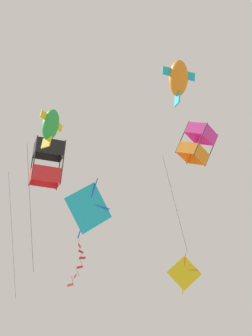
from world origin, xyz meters
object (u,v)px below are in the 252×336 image
kite_box_highest (47,163)px  kite_fish_mid_left (178,78)px  kite_diamond_upper_right (184,273)px  kite_box_near_left (197,144)px  kite_diamond_far_centre (88,209)px  kite_fish_near_right (51,125)px

kite_box_highest → kite_fish_mid_left: (8.87, -2.35, -1.28)m
kite_diamond_upper_right → kite_box_highest: 8.34m
kite_box_near_left → kite_box_highest: 8.13m
kite_box_near_left → kite_diamond_far_centre: (-0.51, -5.89, -5.72)m
kite_box_highest → kite_fish_mid_left: 9.26m
kite_fish_near_right → kite_diamond_far_centre: (2.24, -0.39, -4.42)m
kite_fish_near_right → kite_diamond_upper_right: 10.83m
kite_box_near_left → kite_diamond_upper_right: bearing=35.3°
kite_box_near_left → kite_fish_mid_left: (1.02, -2.91, 0.78)m
kite_fish_near_right → kite_diamond_upper_right: (-1.24, 10.68, -1.29)m
kite_box_highest → kite_diamond_far_centre: bearing=-88.0°
kite_diamond_far_centre → kite_fish_mid_left: bearing=-24.3°
kite_fish_near_right → kite_fish_mid_left: size_ratio=3.12×
kite_diamond_far_centre → kite_box_near_left: bearing=-2.1°
kite_box_near_left → kite_diamond_far_centre: 8.23m
kite_fish_near_right → kite_diamond_far_centre: size_ratio=1.90×
kite_diamond_upper_right → kite_diamond_far_centre: size_ratio=0.58×
kite_box_highest → kite_diamond_far_centre: 11.95m
kite_fish_near_right → kite_box_near_left: (2.75, 5.50, 1.30)m
kite_diamond_far_centre → kite_box_highest: bearing=56.9°
kite_fish_near_right → kite_box_highest: 7.85m
kite_box_highest → kite_fish_near_right: bearing=-96.1°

